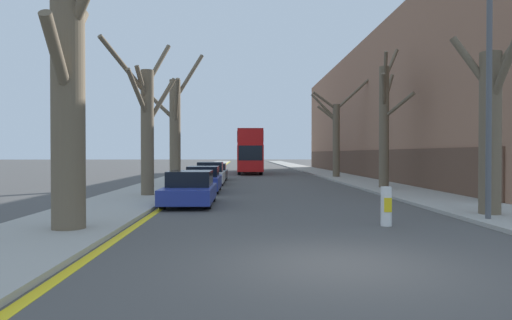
# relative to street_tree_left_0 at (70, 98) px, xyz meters

# --- Properties ---
(ground_plane) EXTENTS (300.00, 300.00, 0.00)m
(ground_plane) POSITION_rel_street_tree_left_0_xyz_m (6.11, -3.43, -3.43)
(ground_plane) COLOR #4C4947
(sidewalk_left) EXTENTS (3.42, 120.00, 0.12)m
(sidewalk_left) POSITION_rel_street_tree_left_0_xyz_m (-0.51, 46.57, -3.37)
(sidewalk_left) COLOR #A39E93
(sidewalk_left) RESTS_ON ground
(sidewalk_right) EXTENTS (3.42, 120.00, 0.12)m
(sidewalk_right) POSITION_rel_street_tree_left_0_xyz_m (12.72, 46.57, -3.37)
(sidewalk_right) COLOR #A39E93
(sidewalk_right) RESTS_ON ground
(building_facade_right) EXTENTS (10.08, 49.02, 11.48)m
(building_facade_right) POSITION_rel_street_tree_left_0_xyz_m (19.42, 29.52, 2.30)
(building_facade_right) COLOR #93664C
(building_facade_right) RESTS_ON ground
(kerb_line_stripe) EXTENTS (0.24, 120.00, 0.01)m
(kerb_line_stripe) POSITION_rel_street_tree_left_0_xyz_m (1.38, 46.57, -3.43)
(kerb_line_stripe) COLOR yellow
(kerb_line_stripe) RESTS_ON ground
(street_tree_left_0) EXTENTS (2.27, 3.67, 7.94)m
(street_tree_left_0) POSITION_rel_street_tree_left_0_xyz_m (0.00, 0.00, 0.00)
(street_tree_left_0) COLOR brown
(street_tree_left_0) RESTS_ON ground
(street_tree_left_1) EXTENTS (2.73, 3.88, 7.29)m
(street_tree_left_1) POSITION_rel_street_tree_left_0_xyz_m (-0.02, 9.38, -0.00)
(street_tree_left_1) COLOR brown
(street_tree_left_1) RESTS_ON ground
(street_tree_left_2) EXTENTS (3.88, 3.21, 8.60)m
(street_tree_left_2) POSITION_rel_street_tree_left_0_xyz_m (0.11, 17.46, 0.30)
(street_tree_left_2) COLOR brown
(street_tree_left_2) RESTS_ON ground
(street_tree_right_0) EXTENTS (2.08, 1.93, 6.04)m
(street_tree_right_0) POSITION_rel_street_tree_left_0_xyz_m (12.15, 2.41, -0.55)
(street_tree_right_0) COLOR brown
(street_tree_right_0) RESTS_ON ground
(street_tree_right_1) EXTENTS (1.91, 3.55, 8.23)m
(street_tree_right_1) POSITION_rel_street_tree_left_0_xyz_m (12.41, 13.80, 0.48)
(street_tree_right_1) COLOR brown
(street_tree_right_1) RESTS_ON ground
(street_tree_right_2) EXTENTS (4.51, 2.27, 8.05)m
(street_tree_right_2) POSITION_rel_street_tree_left_0_xyz_m (12.12, 25.81, 0.19)
(street_tree_right_2) COLOR brown
(street_tree_right_2) RESTS_ON ground
(double_decker_bus) EXTENTS (2.45, 10.50, 4.36)m
(double_decker_bus) POSITION_rel_street_tree_left_0_xyz_m (5.13, 35.01, -0.96)
(double_decker_bus) COLOR red
(double_decker_bus) RESTS_ON ground
(parked_car_0) EXTENTS (1.89, 4.31, 1.33)m
(parked_car_0) POSITION_rel_street_tree_left_0_xyz_m (2.29, 6.37, -2.80)
(parked_car_0) COLOR navy
(parked_car_0) RESTS_ON ground
(parked_car_1) EXTENTS (1.79, 4.31, 1.35)m
(parked_car_1) POSITION_rel_street_tree_left_0_xyz_m (2.29, 12.53, -2.79)
(parked_car_1) COLOR navy
(parked_car_1) RESTS_ON ground
(parked_car_2) EXTENTS (1.79, 4.22, 1.47)m
(parked_car_2) POSITION_rel_street_tree_left_0_xyz_m (2.29, 18.11, -2.74)
(parked_car_2) COLOR silver
(parked_car_2) RESTS_ON ground
(parked_car_3) EXTENTS (1.82, 4.14, 1.26)m
(parked_car_3) POSITION_rel_street_tree_left_0_xyz_m (2.29, 23.37, -2.83)
(parked_car_3) COLOR #4C5156
(parked_car_3) RESTS_ON ground
(lamp_post) EXTENTS (1.40, 0.20, 7.59)m
(lamp_post) POSITION_rel_street_tree_left_0_xyz_m (11.42, 1.39, 0.82)
(lamp_post) COLOR #4C4F54
(lamp_post) RESTS_ON ground
(traffic_bollard) EXTENTS (0.30, 0.32, 1.09)m
(traffic_bollard) POSITION_rel_street_tree_left_0_xyz_m (8.37, 0.91, -2.89)
(traffic_bollard) COLOR white
(traffic_bollard) RESTS_ON ground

